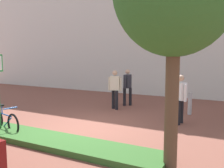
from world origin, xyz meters
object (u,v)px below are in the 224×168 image
object	(u,v)px
bollard_steel	(190,104)
person_shirt_blue	(115,87)
bike_at_sign	(5,121)
person_suited_navy	(128,85)
person_shirt_white	(180,96)

from	to	relation	value
bollard_steel	person_shirt_blue	distance (m)	3.22
bike_at_sign	bollard_steel	bearing A→B (deg)	47.24
person_suited_navy	person_shirt_blue	xyz separation A→B (m)	(-0.16, -0.99, 0.00)
person_shirt_white	person_shirt_blue	distance (m)	3.30
bollard_steel	person_shirt_white	world-z (taller)	person_shirt_white
bollard_steel	bike_at_sign	bearing A→B (deg)	-132.76
bike_at_sign	person_shirt_blue	world-z (taller)	person_shirt_blue
bike_at_sign	person_shirt_white	distance (m)	5.84
person_shirt_white	bike_at_sign	bearing A→B (deg)	-143.21
bollard_steel	person_shirt_blue	bearing A→B (deg)	-171.23
person_shirt_blue	person_shirt_white	bearing A→B (deg)	-19.36
bike_at_sign	person_shirt_blue	size ratio (longest dim) A/B	0.96
bollard_steel	person_shirt_white	xyz separation A→B (m)	(-0.03, -1.58, 0.53)
person_shirt_white	bollard_steel	bearing A→B (deg)	89.03
bike_at_sign	bollard_steel	distance (m)	6.89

